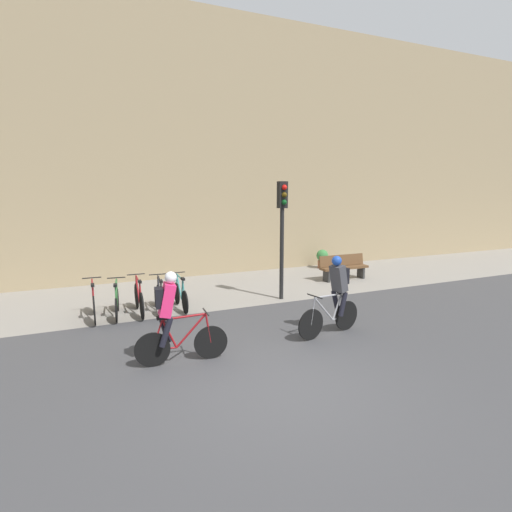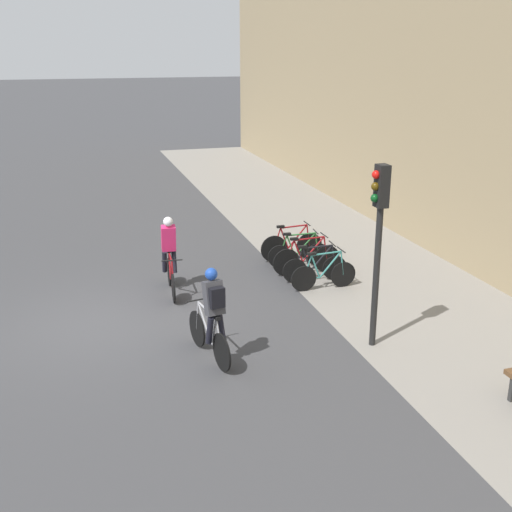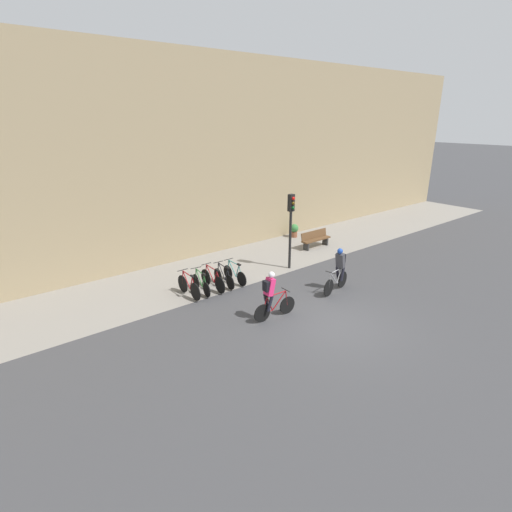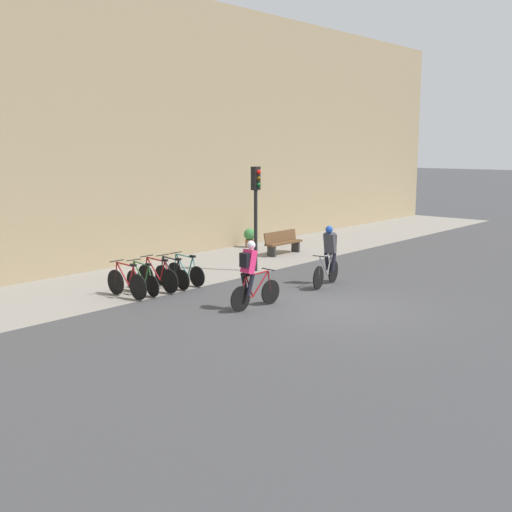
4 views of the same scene
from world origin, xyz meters
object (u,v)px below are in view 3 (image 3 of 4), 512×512
(parked_bike_0, at_px, (189,286))
(parked_bike_1, at_px, (201,284))
(bench, at_px, (315,239))
(cyclist_pink, at_px, (271,294))
(potted_plant, at_px, (294,230))
(parked_bike_2, at_px, (213,280))
(parked_bike_4, at_px, (235,274))
(traffic_light_pole, at_px, (291,218))
(cyclist_grey, at_px, (339,268))
(parked_bike_3, at_px, (224,277))

(parked_bike_0, xyz_separation_m, parked_bike_1, (0.55, -0.00, -0.04))
(parked_bike_0, height_order, parked_bike_1, parked_bike_0)
(parked_bike_0, xyz_separation_m, bench, (8.41, 1.19, 0.06))
(cyclist_pink, distance_m, potted_plant, 10.15)
(parked_bike_1, distance_m, parked_bike_2, 0.55)
(cyclist_pink, distance_m, parked_bike_4, 3.59)
(traffic_light_pole, bearing_deg, parked_bike_4, 175.58)
(bench, height_order, potted_plant, bench)
(cyclist_grey, relative_size, parked_bike_0, 1.05)
(cyclist_pink, bearing_deg, traffic_light_pole, 39.18)
(parked_bike_3, distance_m, parked_bike_4, 0.55)
(bench, bearing_deg, parked_bike_3, -169.98)
(cyclist_grey, xyz_separation_m, parked_bike_2, (-3.87, 3.27, -0.54))
(parked_bike_3, distance_m, traffic_light_pole, 4.07)
(parked_bike_1, height_order, parked_bike_3, same)
(traffic_light_pole, height_order, bench, traffic_light_pole)
(cyclist_grey, bearing_deg, parked_bike_0, 146.67)
(parked_bike_4, distance_m, traffic_light_pole, 3.60)
(parked_bike_0, xyz_separation_m, parked_bike_2, (1.10, -0.00, -0.01))
(parked_bike_0, height_order, potted_plant, parked_bike_0)
(bench, distance_m, potted_plant, 2.14)
(parked_bike_2, relative_size, traffic_light_pole, 0.51)
(bench, bearing_deg, traffic_light_pole, -156.26)
(parked_bike_1, height_order, parked_bike_2, parked_bike_2)
(cyclist_grey, bearing_deg, parked_bike_4, 130.28)
(parked_bike_2, xyz_separation_m, potted_plant, (7.76, 3.28, 0.03))
(cyclist_grey, relative_size, parked_bike_2, 1.02)
(potted_plant, bearing_deg, cyclist_pink, -138.59)
(parked_bike_2, relative_size, potted_plant, 2.25)
(cyclist_pink, relative_size, potted_plant, 2.27)
(parked_bike_2, distance_m, potted_plant, 8.43)
(traffic_light_pole, xyz_separation_m, potted_plant, (3.69, 3.51, -1.96))
(parked_bike_3, relative_size, parked_bike_4, 1.00)
(cyclist_grey, bearing_deg, cyclist_pink, -177.68)
(parked_bike_3, bearing_deg, parked_bike_4, 0.05)
(parked_bike_0, bearing_deg, potted_plant, 20.32)
(parked_bike_3, distance_m, bench, 6.87)
(cyclist_grey, height_order, parked_bike_3, cyclist_grey)
(parked_bike_3, bearing_deg, parked_bike_1, -180.00)
(cyclist_pink, height_order, traffic_light_pole, traffic_light_pole)
(parked_bike_2, relative_size, bench, 0.94)
(cyclist_grey, distance_m, parked_bike_2, 5.10)
(parked_bike_0, distance_m, traffic_light_pole, 5.55)
(parked_bike_1, bearing_deg, parked_bike_2, 0.08)
(cyclist_pink, height_order, cyclist_grey, cyclist_grey)
(parked_bike_2, bearing_deg, parked_bike_4, -0.01)
(bench, bearing_deg, potted_plant, 77.86)
(cyclist_grey, relative_size, potted_plant, 2.29)
(parked_bike_2, height_order, traffic_light_pole, traffic_light_pole)
(cyclist_grey, distance_m, parked_bike_1, 5.53)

